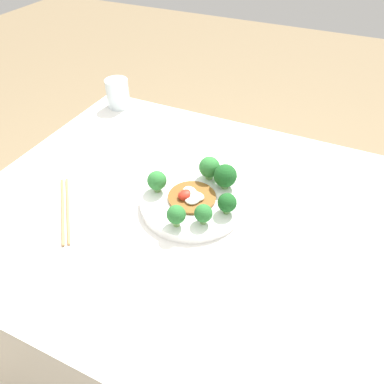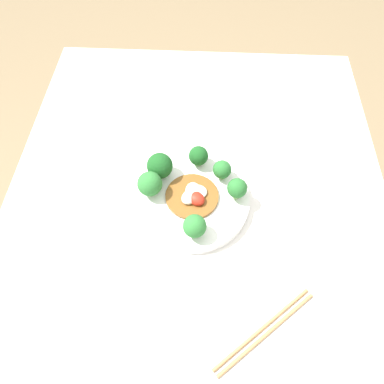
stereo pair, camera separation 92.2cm
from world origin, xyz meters
TOP-DOWN VIEW (x-y plane):
  - ground_plane at (0.00, 0.00)m, footprint 8.00×8.00m
  - table at (0.00, 0.00)m, footprint 1.06×0.85m
  - plate at (0.01, -0.01)m, footprint 0.25×0.25m
  - broccoli_north at (0.00, 0.08)m, footprint 0.04×0.04m
  - broccoli_south at (-0.00, -0.10)m, footprint 0.05×0.05m
  - broccoli_northwest at (-0.05, 0.05)m, footprint 0.04×0.04m
  - broccoli_southwest at (-0.05, -0.08)m, footprint 0.06×0.06m
  - broccoli_west at (-0.08, 0.00)m, footprint 0.04×0.04m
  - broccoli_east at (0.09, -0.00)m, footprint 0.05×0.05m
  - stirfry_center at (0.01, -0.01)m, footprint 0.11×0.11m
  - drinking_glass at (0.44, -0.36)m, footprint 0.08×0.08m
  - chopsticks at (0.27, 0.13)m, footprint 0.16×0.19m

SIDE VIEW (x-z plane):
  - ground_plane at x=0.00m, z-range 0.00..0.00m
  - table at x=0.00m, z-range 0.00..0.77m
  - chopsticks at x=0.27m, z-range 0.77..0.78m
  - plate at x=0.01m, z-range 0.77..0.80m
  - stirfry_center at x=0.01m, z-range 0.79..0.82m
  - drinking_glass at x=0.44m, z-range 0.77..0.87m
  - broccoli_northwest at x=-0.05m, z-range 0.80..0.85m
  - broccoli_west at x=-0.08m, z-range 0.80..0.85m
  - broccoli_east at x=0.09m, z-range 0.80..0.85m
  - broccoli_north at x=0.00m, z-range 0.80..0.85m
  - broccoli_south at x=0.00m, z-range 0.80..0.86m
  - broccoli_southwest at x=-0.05m, z-range 0.80..0.86m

